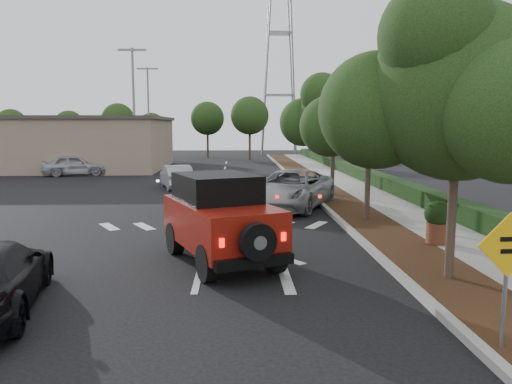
{
  "coord_description": "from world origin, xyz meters",
  "views": [
    {
      "loc": [
        0.87,
        -11.06,
        3.46
      ],
      "look_at": [
        1.45,
        3.0,
        1.58
      ],
      "focal_mm": 35.0,
      "sensor_mm": 36.0,
      "label": 1
    }
  ],
  "objects": [
    {
      "name": "transmission_tower",
      "position": [
        6.0,
        48.0,
        0.0
      ],
      "size": [
        7.0,
        4.0,
        28.0
      ],
      "primitive_type": null,
      "color": "slate",
      "rests_on": "ground"
    },
    {
      "name": "ground",
      "position": [
        0.0,
        0.0,
        0.0
      ],
      "size": [
        120.0,
        120.0,
        0.0
      ],
      "primitive_type": "plane",
      "color": "black",
      "rests_on": "ground"
    },
    {
      "name": "parked_suv",
      "position": [
        -10.35,
        24.11,
        0.73
      ],
      "size": [
        4.59,
        2.84,
        1.46
      ],
      "primitive_type": "imported",
      "rotation": [
        0.0,
        0.0,
        1.85
      ],
      "color": "#ABACB2",
      "rests_on": "ground"
    },
    {
      "name": "sidewalk",
      "position": [
        7.5,
        12.0,
        0.06
      ],
      "size": [
        2.0,
        70.0,
        0.12
      ],
      "primitive_type": "cube",
      "color": "gray",
      "rests_on": "ground"
    },
    {
      "name": "street_tree_mid",
      "position": [
        5.6,
        6.5,
        0.0
      ],
      "size": [
        3.2,
        3.2,
        5.32
      ],
      "primitive_type": null,
      "color": "black",
      "rests_on": "ground"
    },
    {
      "name": "street_tree_near",
      "position": [
        5.6,
        -0.5,
        0.0
      ],
      "size": [
        3.8,
        3.8,
        5.92
      ],
      "primitive_type": null,
      "color": "black",
      "rests_on": "ground"
    },
    {
      "name": "light_pole_a",
      "position": [
        -6.5,
        26.0,
        0.0
      ],
      "size": [
        2.0,
        0.22,
        9.0
      ],
      "primitive_type": null,
      "color": "slate",
      "rests_on": "ground"
    },
    {
      "name": "planting_strip",
      "position": [
        5.6,
        12.0,
        0.06
      ],
      "size": [
        1.8,
        70.0,
        0.12
      ],
      "primitive_type": "cube",
      "color": "black",
      "rests_on": "ground"
    },
    {
      "name": "street_tree_far",
      "position": [
        5.6,
        13.0,
        0.0
      ],
      "size": [
        3.4,
        3.4,
        5.62
      ],
      "primitive_type": null,
      "color": "black",
      "rests_on": "ground"
    },
    {
      "name": "silver_sedan_oncoming",
      "position": [
        -2.43,
        16.72,
        0.65
      ],
      "size": [
        2.39,
        4.18,
        1.3
      ],
      "primitive_type": "imported",
      "rotation": [
        0.0,
        0.0,
        3.41
      ],
      "color": "#9DA0A5",
      "rests_on": "ground"
    },
    {
      "name": "terracotta_planter",
      "position": [
        6.6,
        2.65,
        0.87
      ],
      "size": [
        0.74,
        0.74,
        1.29
      ],
      "rotation": [
        0.0,
        0.0,
        -0.1
      ],
      "color": "brown",
      "rests_on": "ground"
    },
    {
      "name": "curb",
      "position": [
        4.6,
        12.0,
        0.07
      ],
      "size": [
        0.2,
        70.0,
        0.15
      ],
      "primitive_type": "cube",
      "color": "#9E9B93",
      "rests_on": "ground"
    },
    {
      "name": "light_pole_b",
      "position": [
        -7.5,
        38.0,
        0.0
      ],
      "size": [
        2.0,
        0.22,
        9.0
      ],
      "primitive_type": null,
      "color": "slate",
      "rests_on": "ground"
    },
    {
      "name": "speed_hump_sign",
      "position": [
        4.91,
        -4.02,
        1.45
      ],
      "size": [
        0.98,
        0.1,
        2.09
      ],
      "rotation": [
        0.0,
        0.0,
        0.06
      ],
      "color": "slate",
      "rests_on": "ground"
    },
    {
      "name": "red_jeep",
      "position": [
        0.42,
        1.5,
        1.14
      ],
      "size": [
        3.3,
        4.57,
        2.24
      ],
      "rotation": [
        0.0,
        0.0,
        0.39
      ],
      "color": "black",
      "rests_on": "ground"
    },
    {
      "name": "hedge",
      "position": [
        8.9,
        12.0,
        0.4
      ],
      "size": [
        0.8,
        70.0,
        0.8
      ],
      "primitive_type": "cube",
      "color": "black",
      "rests_on": "ground"
    },
    {
      "name": "commercial_building",
      "position": [
        -16.0,
        30.0,
        2.0
      ],
      "size": [
        22.0,
        12.0,
        4.0
      ],
      "primitive_type": "cube",
      "color": "gray",
      "rests_on": "ground"
    },
    {
      "name": "silver_suv_ahead",
      "position": [
        3.2,
        9.76,
        0.8
      ],
      "size": [
        4.76,
        6.33,
        1.6
      ],
      "primitive_type": "imported",
      "rotation": [
        0.0,
        0.0,
        -0.42
      ],
      "color": "#989B9F",
      "rests_on": "ground"
    }
  ]
}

